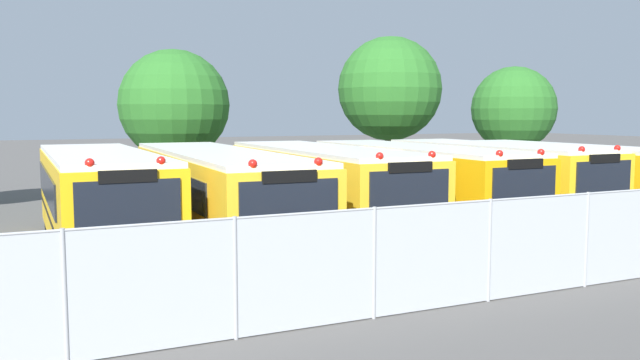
% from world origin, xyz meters
% --- Properties ---
extents(ground_plane, '(160.00, 160.00, 0.00)m').
position_xyz_m(ground_plane, '(0.00, 0.00, 0.00)').
color(ground_plane, '#514F4C').
extents(school_bus_0, '(2.49, 9.53, 2.74)m').
position_xyz_m(school_bus_0, '(-7.89, -0.23, 1.44)').
color(school_bus_0, yellow).
rests_on(school_bus_0, ground_plane).
extents(school_bus_1, '(2.85, 11.57, 2.68)m').
position_xyz_m(school_bus_1, '(-4.79, -0.02, 1.41)').
color(school_bus_1, yellow).
rests_on(school_bus_1, ground_plane).
extents(school_bus_2, '(2.79, 10.10, 2.70)m').
position_xyz_m(school_bus_2, '(-1.55, -0.01, 1.42)').
color(school_bus_2, yellow).
rests_on(school_bus_2, ground_plane).
extents(school_bus_3, '(2.53, 10.15, 2.68)m').
position_xyz_m(school_bus_3, '(1.62, -0.14, 1.41)').
color(school_bus_3, '#EAA80C').
rests_on(school_bus_3, ground_plane).
extents(school_bus_4, '(2.73, 9.36, 2.68)m').
position_xyz_m(school_bus_4, '(4.87, 0.02, 1.41)').
color(school_bus_4, yellow).
rests_on(school_bus_4, ground_plane).
extents(school_bus_5, '(2.57, 9.47, 2.58)m').
position_xyz_m(school_bus_5, '(8.11, 0.09, 1.36)').
color(school_bus_5, yellow).
rests_on(school_bus_5, ground_plane).
extents(tree_1, '(4.74, 4.67, 6.27)m').
position_xyz_m(tree_1, '(-3.40, 10.45, 4.00)').
color(tree_1, '#4C3823').
rests_on(tree_1, ground_plane).
extents(tree_2, '(4.90, 4.90, 7.19)m').
position_xyz_m(tree_2, '(6.49, 9.30, 4.82)').
color(tree_2, '#4C3823').
rests_on(tree_2, ground_plane).
extents(tree_3, '(4.58, 4.58, 6.13)m').
position_xyz_m(tree_3, '(14.85, 10.50, 3.90)').
color(tree_3, '#4C3823').
rests_on(tree_3, ground_plane).
extents(chainlink_fence, '(22.60, 0.07, 1.97)m').
position_xyz_m(chainlink_fence, '(-0.49, -7.86, 1.02)').
color(chainlink_fence, '#9EA0A3').
rests_on(chainlink_fence, ground_plane).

